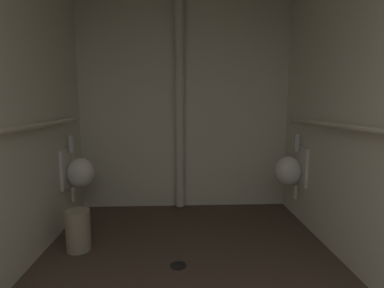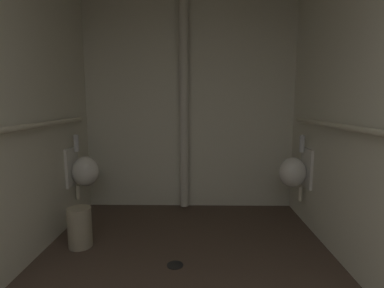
# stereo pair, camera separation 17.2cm
# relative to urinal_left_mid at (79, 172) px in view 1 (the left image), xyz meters

# --- Properties ---
(wall_back) EXTENTS (2.81, 0.06, 2.73)m
(wall_back) POSITION_rel_urinal_left_mid_xyz_m (1.20, 0.60, 0.75)
(wall_back) COLOR beige
(wall_back) RESTS_ON ground
(urinal_left_mid) EXTENTS (0.32, 0.30, 0.76)m
(urinal_left_mid) POSITION_rel_urinal_left_mid_xyz_m (0.00, 0.00, 0.00)
(urinal_left_mid) COLOR silver
(urinal_right_mid) EXTENTS (0.32, 0.30, 0.76)m
(urinal_right_mid) POSITION_rel_urinal_left_mid_xyz_m (2.39, -0.01, 0.00)
(urinal_right_mid) COLOR silver
(standpipe_back_wall) EXTENTS (0.11, 0.11, 2.68)m
(standpipe_back_wall) POSITION_rel_urinal_left_mid_xyz_m (1.13, 0.49, 0.75)
(standpipe_back_wall) COLOR beige
(standpipe_back_wall) RESTS_ON ground
(floor_drain) EXTENTS (0.14, 0.14, 0.01)m
(floor_drain) POSITION_rel_urinal_left_mid_xyz_m (1.11, -0.91, -0.61)
(floor_drain) COLOR black
(floor_drain) RESTS_ON ground
(waste_bin) EXTENTS (0.22, 0.22, 0.38)m
(waste_bin) POSITION_rel_urinal_left_mid_xyz_m (0.17, -0.59, -0.42)
(waste_bin) COLOR #9E937A
(waste_bin) RESTS_ON ground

